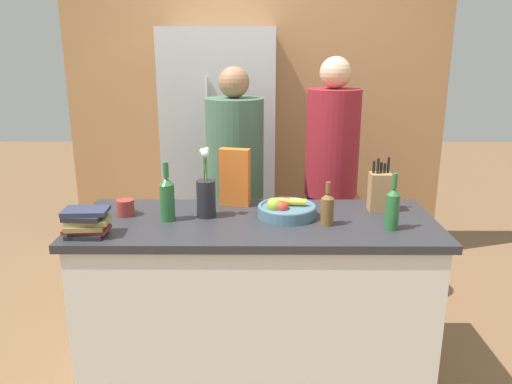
# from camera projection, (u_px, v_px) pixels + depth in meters

# --- Properties ---
(ground_plane) EXTENTS (14.00, 14.00, 0.00)m
(ground_plane) POSITION_uv_depth(u_px,v_px,m) (256.00, 371.00, 2.76)
(ground_plane) COLOR brown
(kitchen_island) EXTENTS (1.81, 0.70, 0.89)m
(kitchen_island) POSITION_uv_depth(u_px,v_px,m) (256.00, 298.00, 2.63)
(kitchen_island) COLOR silver
(kitchen_island) RESTS_ON ground_plane
(back_wall_wood) EXTENTS (3.01, 0.12, 2.60)m
(back_wall_wood) POSITION_uv_depth(u_px,v_px,m) (257.00, 102.00, 4.02)
(back_wall_wood) COLOR #AD7A4C
(back_wall_wood) RESTS_ON ground_plane
(refrigerator) EXTENTS (0.80, 0.62, 1.85)m
(refrigerator) POSITION_uv_depth(u_px,v_px,m) (221.00, 156.00, 3.78)
(refrigerator) COLOR #B7B7BC
(refrigerator) RESTS_ON ground_plane
(fruit_bowl) EXTENTS (0.30, 0.30, 0.11)m
(fruit_bowl) POSITION_uv_depth(u_px,v_px,m) (286.00, 209.00, 2.54)
(fruit_bowl) COLOR slate
(fruit_bowl) RESTS_ON kitchen_island
(knife_block) EXTENTS (0.11, 0.09, 0.29)m
(knife_block) POSITION_uv_depth(u_px,v_px,m) (380.00, 191.00, 2.63)
(knife_block) COLOR #A87A4C
(knife_block) RESTS_ON kitchen_island
(flower_vase) EXTENTS (0.10, 0.10, 0.36)m
(flower_vase) POSITION_uv_depth(u_px,v_px,m) (206.00, 195.00, 2.53)
(flower_vase) COLOR #232328
(flower_vase) RESTS_ON kitchen_island
(cereal_box) EXTENTS (0.17, 0.09, 0.31)m
(cereal_box) POSITION_uv_depth(u_px,v_px,m) (235.00, 177.00, 2.71)
(cereal_box) COLOR orange
(cereal_box) RESTS_ON kitchen_island
(coffee_mug) EXTENTS (0.09, 0.12, 0.08)m
(coffee_mug) POSITION_uv_depth(u_px,v_px,m) (126.00, 207.00, 2.57)
(coffee_mug) COLOR #99332D
(coffee_mug) RESTS_ON kitchen_island
(book_stack) EXTENTS (0.21, 0.16, 0.13)m
(book_stack) POSITION_uv_depth(u_px,v_px,m) (86.00, 222.00, 2.28)
(book_stack) COLOR #232328
(book_stack) RESTS_ON kitchen_island
(bottle_oil) EXTENTS (0.07, 0.07, 0.30)m
(bottle_oil) POSITION_uv_depth(u_px,v_px,m) (167.00, 198.00, 2.47)
(bottle_oil) COLOR #286633
(bottle_oil) RESTS_ON kitchen_island
(bottle_vinegar) EXTENTS (0.06, 0.06, 0.22)m
(bottle_vinegar) POSITION_uv_depth(u_px,v_px,m) (327.00, 208.00, 2.42)
(bottle_vinegar) COLOR brown
(bottle_vinegar) RESTS_ON kitchen_island
(bottle_wine) EXTENTS (0.07, 0.07, 0.27)m
(bottle_wine) POSITION_uv_depth(u_px,v_px,m) (393.00, 207.00, 2.35)
(bottle_wine) COLOR #286633
(bottle_wine) RESTS_ON kitchen_island
(person_at_sink) EXTENTS (0.36, 0.36, 1.61)m
(person_at_sink) POSITION_uv_depth(u_px,v_px,m) (235.00, 182.00, 3.16)
(person_at_sink) COLOR #383842
(person_at_sink) RESTS_ON ground_plane
(person_in_blue) EXTENTS (0.34, 0.34, 1.67)m
(person_in_blue) POSITION_uv_depth(u_px,v_px,m) (331.00, 173.00, 3.21)
(person_in_blue) COLOR #383842
(person_in_blue) RESTS_ON ground_plane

